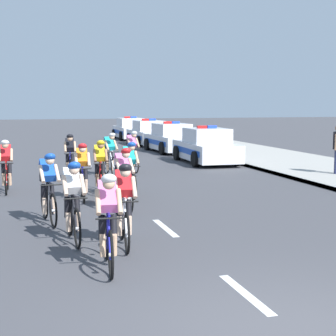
# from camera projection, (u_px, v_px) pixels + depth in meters

# --- Properties ---
(ground_plane) EXTENTS (160.00, 160.00, 0.00)m
(ground_plane) POSITION_uv_depth(u_px,v_px,m) (295.00, 334.00, 6.00)
(ground_plane) COLOR #424247
(sidewalk_slab) EXTENTS (4.79, 60.00, 0.12)m
(sidewalk_slab) POSITION_uv_depth(u_px,v_px,m) (308.00, 165.00, 21.64)
(sidewalk_slab) COLOR #A3A099
(sidewalk_slab) RESTS_ON ground
(kerb_edge) EXTENTS (0.16, 60.00, 0.13)m
(kerb_edge) POSITION_uv_depth(u_px,v_px,m) (255.00, 167.00, 21.01)
(kerb_edge) COLOR #9E9E99
(kerb_edge) RESTS_ON ground
(lane_markings_centre) EXTENTS (0.14, 25.60, 0.01)m
(lane_markings_centre) POSITION_uv_depth(u_px,v_px,m) (126.00, 196.00, 14.91)
(lane_markings_centre) COLOR white
(lane_markings_centre) RESTS_ON ground
(cyclist_lead) EXTENTS (0.45, 1.72, 1.56)m
(cyclist_lead) POSITION_uv_depth(u_px,v_px,m) (108.00, 219.00, 8.26)
(cyclist_lead) COLOR black
(cyclist_lead) RESTS_ON ground
(cyclist_second) EXTENTS (0.45, 1.72, 1.56)m
(cyclist_second) POSITION_uv_depth(u_px,v_px,m) (124.00, 203.00, 9.58)
(cyclist_second) COLOR black
(cyclist_second) RESTS_ON ground
(cyclist_third) EXTENTS (0.42, 1.72, 1.56)m
(cyclist_third) POSITION_uv_depth(u_px,v_px,m) (73.00, 200.00, 9.88)
(cyclist_third) COLOR black
(cyclist_third) RESTS_ON ground
(cyclist_fourth) EXTENTS (0.45, 1.72, 1.56)m
(cyclist_fourth) POSITION_uv_depth(u_px,v_px,m) (48.00, 187.00, 11.43)
(cyclist_fourth) COLOR black
(cyclist_fourth) RESTS_ON ground
(cyclist_fifth) EXTENTS (0.43, 1.72, 1.56)m
(cyclist_fifth) POSITION_uv_depth(u_px,v_px,m) (123.00, 178.00, 12.76)
(cyclist_fifth) COLOR black
(cyclist_fifth) RESTS_ON ground
(cyclist_sixth) EXTENTS (0.44, 1.72, 1.56)m
(cyclist_sixth) POSITION_uv_depth(u_px,v_px,m) (82.00, 171.00, 14.15)
(cyclist_sixth) COLOR black
(cyclist_sixth) RESTS_ON ground
(cyclist_seventh) EXTENTS (0.42, 1.72, 1.56)m
(cyclist_seventh) POSITION_uv_depth(u_px,v_px,m) (130.00, 168.00, 14.64)
(cyclist_seventh) COLOR black
(cyclist_seventh) RESTS_ON ground
(cyclist_eighth) EXTENTS (0.44, 1.72, 1.56)m
(cyclist_eighth) POSITION_uv_depth(u_px,v_px,m) (100.00, 166.00, 15.28)
(cyclist_eighth) COLOR black
(cyclist_eighth) RESTS_ON ground
(cyclist_ninth) EXTENTS (0.42, 1.72, 1.56)m
(cyclist_ninth) POSITION_uv_depth(u_px,v_px,m) (6.00, 165.00, 15.38)
(cyclist_ninth) COLOR black
(cyclist_ninth) RESTS_ON ground
(cyclist_tenth) EXTENTS (0.46, 1.72, 1.56)m
(cyclist_tenth) POSITION_uv_depth(u_px,v_px,m) (110.00, 154.00, 18.83)
(cyclist_tenth) COLOR black
(cyclist_tenth) RESTS_ON ground
(cyclist_eleventh) EXTENTS (0.43, 1.72, 1.56)m
(cyclist_eleventh) POSITION_uv_depth(u_px,v_px,m) (70.00, 155.00, 18.22)
(cyclist_eleventh) COLOR black
(cyclist_eleventh) RESTS_ON ground
(cyclist_twelfth) EXTENTS (0.43, 1.72, 1.56)m
(cyclist_twelfth) POSITION_uv_depth(u_px,v_px,m) (132.00, 151.00, 19.99)
(cyclist_twelfth) COLOR black
(cyclist_twelfth) RESTS_ON ground
(police_car_nearest) EXTENTS (2.08, 4.44, 1.59)m
(police_car_nearest) POSITION_uv_depth(u_px,v_px,m) (206.00, 147.00, 22.96)
(police_car_nearest) COLOR silver
(police_car_nearest) RESTS_ON ground
(police_car_second) EXTENTS (2.12, 4.46, 1.59)m
(police_car_second) POSITION_uv_depth(u_px,v_px,m) (171.00, 139.00, 28.03)
(police_car_second) COLOR silver
(police_car_second) RESTS_ON ground
(police_car_third) EXTENTS (2.03, 4.42, 1.59)m
(police_car_third) POSITION_uv_depth(u_px,v_px,m) (148.00, 134.00, 32.67)
(police_car_third) COLOR silver
(police_car_third) RESTS_ON ground
(police_car_furthest) EXTENTS (2.00, 4.40, 1.59)m
(police_car_furthest) POSITION_uv_depth(u_px,v_px,m) (130.00, 130.00, 37.77)
(police_car_furthest) COLOR white
(police_car_furthest) RESTS_ON ground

